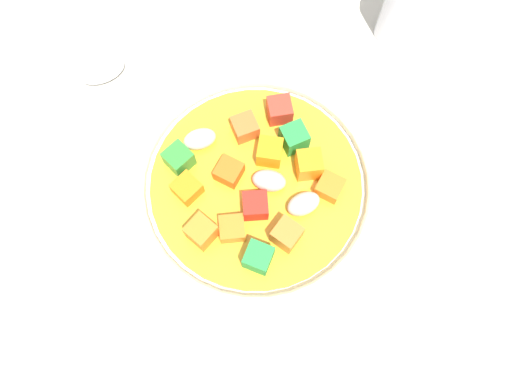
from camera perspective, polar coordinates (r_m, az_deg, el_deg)
The scene contains 4 objects.
ground_plane at distance 41.04cm, azimuth -0.00°, elevation -1.37°, with size 140.00×140.00×2.00cm, color #BAB2A0.
soup_bowl_main at distance 37.54cm, azimuth 0.00°, elevation 0.22°, with size 18.62×18.62×6.02cm.
spoon at distance 46.27cm, azimuth -10.81°, elevation 15.43°, with size 22.45×6.84×1.08cm.
pepper_shaker at distance 44.99cm, azimuth 15.91°, elevation 19.76°, with size 2.67×2.67×8.62cm.
Camera 1 is at (-7.44, -9.09, 38.32)cm, focal length 36.03 mm.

